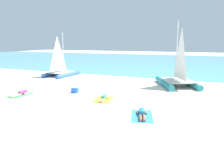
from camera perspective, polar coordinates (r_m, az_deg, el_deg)
The scene contains 11 objects.
ground_plane at distance 21.32m, azimuth 4.95°, elevation -1.15°, with size 120.00×120.00×0.00m, color silver.
ocean_water at distance 41.74m, azimuth 13.22°, elevation 3.79°, with size 120.00×40.00×0.05m, color #5BB2C1.
sailboat_teal at distance 18.43m, azimuth 18.19°, elevation -0.55°, with size 4.26×5.10×5.69m.
sailboat_blue at distance 23.42m, azimuth -14.34°, elevation 1.38°, with size 2.81×4.05×4.99m.
towel_left at distance 16.18m, azimuth -24.57°, elevation -5.31°, with size 1.10×1.90×0.01m, color #4CB266.
sunbather_left at distance 16.19m, azimuth -24.42°, elevation -4.84°, with size 0.58×1.57×0.30m.
towel_middle at distance 13.59m, azimuth -2.45°, elevation -7.15°, with size 1.10×1.90×0.01m, color yellow.
sunbather_middle at distance 13.62m, azimuth -2.38°, elevation -6.56°, with size 0.62×1.57×0.30m.
towel_right at distance 10.85m, azimuth 8.52°, elevation -11.57°, with size 1.10×1.90×0.01m, color #338CD8.
sunbather_right at distance 10.87m, azimuth 8.53°, elevation -10.83°, with size 0.78×1.55×0.30m.
cooler_box at distance 15.60m, azimuth -10.50°, elevation -4.47°, with size 0.50×0.36×0.36m, color blue.
Camera 1 is at (5.92, -10.12, 3.85)m, focal length 32.08 mm.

